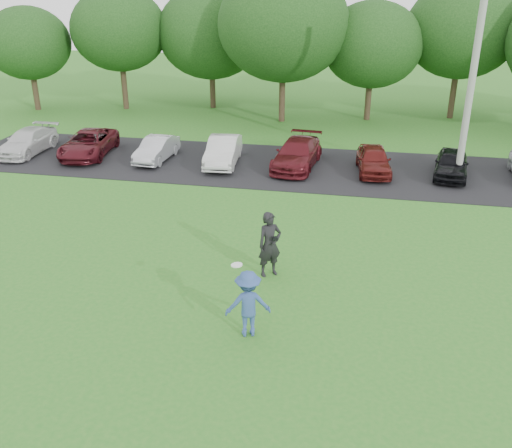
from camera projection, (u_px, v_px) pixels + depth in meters
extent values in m
plane|color=#287320|center=(229.00, 326.00, 14.48)|extent=(100.00, 100.00, 0.00)
cube|color=black|center=(296.00, 167.00, 26.13)|extent=(32.00, 6.50, 0.03)
cylinder|color=#9C9D98|center=(474.00, 69.00, 22.46)|extent=(0.28, 0.28, 9.38)
imported|color=#314D8B|center=(248.00, 304.00, 13.80)|extent=(1.27, 0.96, 1.74)
cylinder|color=white|center=(237.00, 265.00, 13.28)|extent=(0.27, 0.27, 0.06)
imported|color=black|center=(270.00, 244.00, 16.52)|extent=(0.86, 0.80, 1.98)
cube|color=black|center=(275.00, 239.00, 16.21)|extent=(0.17, 0.16, 0.10)
imported|color=silver|center=(28.00, 142.00, 27.89)|extent=(1.62, 3.93, 1.14)
imported|color=#4B1018|center=(88.00, 143.00, 27.50)|extent=(2.48, 4.49, 1.19)
imported|color=#B3B6BB|center=(157.00, 149.00, 26.82)|extent=(1.32, 3.34, 1.08)
imported|color=silver|center=(223.00, 151.00, 26.25)|extent=(1.66, 3.88, 1.25)
imported|color=#521218|center=(297.00, 154.00, 25.86)|extent=(2.14, 4.44, 1.25)
imported|color=#571513|center=(374.00, 160.00, 25.15)|extent=(1.73, 3.56, 1.17)
imported|color=black|center=(451.00, 164.00, 24.68)|extent=(1.83, 3.55, 1.16)
cylinder|color=#38281C|center=(36.00, 92.00, 36.57)|extent=(0.36, 0.36, 2.20)
ellipsoid|color=#214C19|center=(28.00, 43.00, 35.33)|extent=(5.20, 5.20, 4.42)
cylinder|color=#38281C|center=(125.00, 88.00, 36.75)|extent=(0.36, 0.36, 2.70)
ellipsoid|color=#214C19|center=(119.00, 29.00, 35.30)|extent=(5.94, 5.94, 5.05)
cylinder|color=#38281C|center=(213.00, 91.00, 37.14)|extent=(0.36, 0.36, 2.20)
ellipsoid|color=#214C19|center=(211.00, 33.00, 35.67)|extent=(6.68, 6.68, 5.68)
cylinder|color=#38281C|center=(282.00, 98.00, 33.64)|extent=(0.36, 0.36, 2.70)
ellipsoid|color=#214C19|center=(283.00, 25.00, 31.96)|extent=(7.42, 7.42, 6.31)
cylinder|color=#38281C|center=(368.00, 101.00, 34.12)|extent=(0.36, 0.36, 2.20)
ellipsoid|color=#214C19|center=(372.00, 45.00, 32.79)|extent=(5.76, 5.76, 4.90)
cylinder|color=#38281C|center=(453.00, 96.00, 34.39)|extent=(0.36, 0.36, 2.70)
ellipsoid|color=#214C19|center=(462.00, 30.00, 32.85)|extent=(6.50, 6.50, 5.53)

